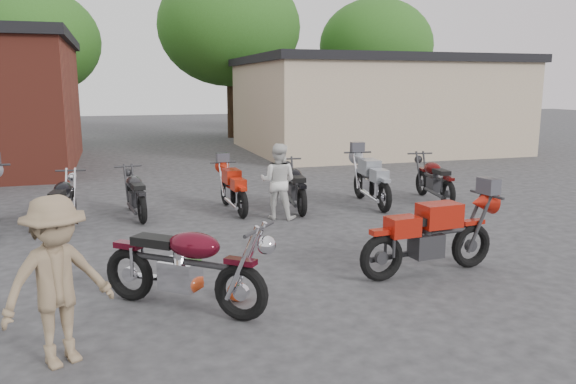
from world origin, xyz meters
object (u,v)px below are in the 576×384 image
object	(u,v)px
row_bike_3	(135,191)
row_bike_7	(434,177)
row_bike_5	(295,184)
sportbike	(431,232)
row_bike_4	(233,187)
vintage_motorcycle	(185,260)
person_light	(278,181)
row_bike_6	(371,178)
helmet	(238,292)
row_bike_2	(62,199)
person_tan	(57,282)

from	to	relation	value
row_bike_3	row_bike_7	distance (m)	6.73
row_bike_3	row_bike_5	size ratio (longest dim) A/B	0.94
sportbike	row_bike_4	bearing A→B (deg)	105.90
vintage_motorcycle	person_light	size ratio (longest dim) A/B	1.42
row_bike_3	row_bike_7	world-z (taller)	row_bike_7
row_bike_5	row_bike_4	bearing A→B (deg)	89.14
row_bike_5	row_bike_6	size ratio (longest dim) A/B	0.92
person_light	row_bike_4	world-z (taller)	person_light
row_bike_4	row_bike_7	xyz separation A→B (m)	(4.69, -0.34, 0.03)
vintage_motorcycle	helmet	bearing A→B (deg)	50.66
row_bike_2	row_bike_3	xyz separation A→B (m)	(1.37, 0.44, -0.01)
sportbike	helmet	size ratio (longest dim) A/B	7.98
vintage_motorcycle	person_tan	xyz separation A→B (m)	(-1.32, -0.95, 0.21)
person_light	row_bike_6	world-z (taller)	person_light
helmet	person_light	world-z (taller)	person_light
vintage_motorcycle	row_bike_6	size ratio (longest dim) A/B	1.03
sportbike	row_bike_7	distance (m)	5.31
person_tan	row_bike_2	size ratio (longest dim) A/B	0.90
sportbike	person_tan	distance (m)	5.01
row_bike_5	vintage_motorcycle	bearing A→B (deg)	155.90
helmet	row_bike_4	size ratio (longest dim) A/B	0.14
row_bike_4	row_bike_7	distance (m)	4.71
row_bike_2	row_bike_7	size ratio (longest dim) A/B	0.95
helmet	row_bike_3	distance (m)	5.27
row_bike_2	row_bike_5	xyz separation A→B (m)	(4.72, 0.13, 0.02)
sportbike	row_bike_4	size ratio (longest dim) A/B	1.15
helmet	row_bike_2	world-z (taller)	row_bike_2
person_light	row_bike_7	world-z (taller)	person_light
vintage_motorcycle	person_tan	bearing A→B (deg)	-103.93
sportbike	row_bike_5	size ratio (longest dim) A/B	1.10
vintage_motorcycle	row_bike_2	xyz separation A→B (m)	(-1.73, 4.83, -0.09)
helmet	row_bike_7	xyz separation A→B (m)	(5.69, 4.70, 0.45)
helmet	row_bike_3	bearing A→B (deg)	101.15
row_bike_7	row_bike_4	bearing A→B (deg)	93.69
sportbike	row_bike_3	world-z (taller)	sportbike
sportbike	row_bike_7	world-z (taller)	sportbike
person_light	row_bike_3	xyz separation A→B (m)	(-2.75, 1.06, -0.24)
sportbike	row_bike_5	distance (m)	4.68
person_tan	vintage_motorcycle	bearing A→B (deg)	7.62
row_bike_2	row_bike_7	distance (m)	8.08
helmet	row_bike_6	world-z (taller)	row_bike_6
vintage_motorcycle	sportbike	distance (m)	3.53
helmet	row_bike_2	bearing A→B (deg)	116.81
row_bike_2	row_bike_3	distance (m)	1.44
sportbike	row_bike_4	xyz separation A→B (m)	(-1.87, 4.83, -0.08)
person_light	row_bike_3	world-z (taller)	person_light
row_bike_4	row_bike_5	world-z (taller)	row_bike_5
vintage_motorcycle	row_bike_4	xyz separation A→B (m)	(1.65, 5.15, -0.09)
row_bike_5	helmet	bearing A→B (deg)	161.20
row_bike_2	row_bike_5	size ratio (longest dim) A/B	0.97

